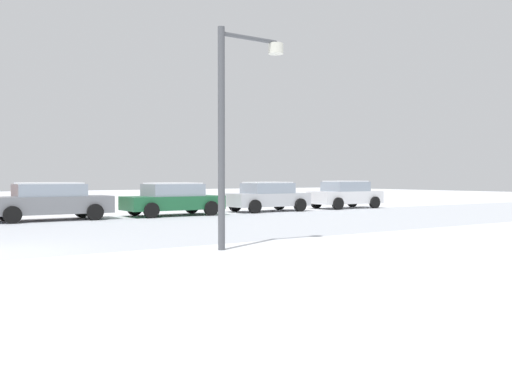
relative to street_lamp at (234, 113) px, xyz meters
name	(u,v)px	position (x,y,z in m)	size (l,w,h in m)	color
street_lamp	(234,113)	(0.00, 0.00, 0.00)	(1.78, 0.36, 5.07)	#4C4F54
parked_car_gray	(50,201)	(-1.48, 11.29, -2.39)	(4.60, 2.04, 1.47)	slate
parked_car_green	(173,199)	(3.67, 11.15, -2.41)	(4.27, 2.14, 1.44)	#1E6038
parked_car_silver	(268,196)	(8.81, 11.30, -2.41)	(4.10, 2.02, 1.45)	silver
parked_car_white	(345,194)	(13.96, 11.30, -2.39)	(4.06, 2.00, 1.49)	white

